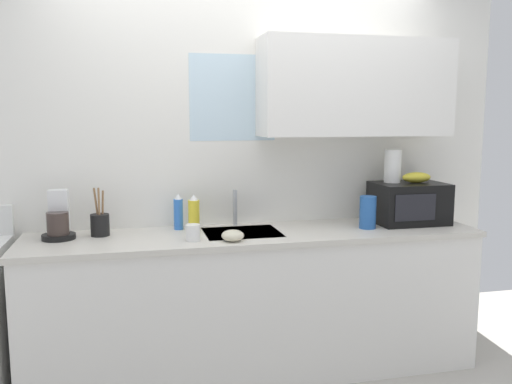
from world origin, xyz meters
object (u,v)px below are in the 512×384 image
Objects in this scene: dish_soap_bottle_yellow at (194,214)px; dish_soap_bottle_blue at (178,213)px; cereal_canister at (368,212)px; paper_towel_roll at (393,166)px; banana_bunch at (417,177)px; small_bowl at (233,236)px; microwave at (409,203)px; utensil_crock at (100,224)px; mug_white at (193,233)px; coffee_maker at (59,221)px.

dish_soap_bottle_yellow is 0.10m from dish_soap_bottle_blue.
paper_towel_roll is at bearing 32.01° from cereal_canister.
small_bowl is (-1.29, -0.25, -0.27)m from banana_bunch.
small_bowl is (0.18, -0.35, -0.07)m from dish_soap_bottle_yellow.
banana_bunch is at bearing -5.34° from dish_soap_bottle_blue.
paper_towel_roll is at bearing 161.57° from banana_bunch.
paper_towel_roll is 0.98× the size of dish_soap_bottle_yellow.
microwave is 1.99m from utensil_crock.
mug_white is at bearing 164.74° from small_bowl.
mug_white is (-1.51, -0.19, -0.26)m from banana_bunch.
utensil_crock is at bearing -170.80° from dish_soap_bottle_blue.
paper_towel_roll is 0.79× the size of coffee_maker.
utensil_crock is (-1.64, 0.17, -0.03)m from cereal_canister.
paper_towel_roll is (-0.15, 0.05, 0.08)m from banana_bunch.
microwave is at bearing -2.06° from utensil_crock.
paper_towel_roll is 0.76× the size of utensil_crock.
microwave is 2.04× the size of dish_soap_bottle_yellow.
dish_soap_bottle_blue is at bearing 176.10° from paper_towel_roll.
paper_towel_roll reaches higher than coffee_maker.
coffee_maker reaches higher than small_bowl.
mug_white is 0.23m from small_bowl.
banana_bunch is at bearing -18.43° from paper_towel_roll.
mug_white is at bearing -97.94° from dish_soap_bottle_yellow.
paper_towel_roll is 0.97× the size of dish_soap_bottle_blue.
cereal_canister is (1.87, -0.16, -0.00)m from coffee_maker.
coffee_maker is at bearing -177.22° from dish_soap_bottle_yellow.
paper_towel_roll is 1.07× the size of cereal_canister.
mug_white is at bearing -170.00° from paper_towel_roll.
dish_soap_bottle_blue is 1.20m from cereal_canister.
cereal_canister is at bearing -5.89° from utensil_crock.
small_bowl is (0.97, -0.31, -0.07)m from coffee_maker.
dish_soap_bottle_blue is at bearing 124.44° from small_bowl.
paper_towel_roll reaches higher than mug_white.
coffee_maker is 0.80m from mug_white.
mug_white is (0.05, -0.34, -0.06)m from dish_soap_bottle_blue.
utensil_crock is (-0.56, -0.03, -0.03)m from dish_soap_bottle_yellow.
cereal_canister is (-0.34, -0.10, -0.03)m from microwave.
utensil_crock is (-1.88, 0.02, -0.31)m from paper_towel_roll.
dish_soap_bottle_yellow reaches higher than small_bowl.
mug_white is at bearing -81.26° from dish_soap_bottle_blue.
banana_bunch is 0.88× the size of dish_soap_bottle_blue.
dish_soap_bottle_blue is 0.49m from small_bowl.
paper_towel_roll is at bearing -0.60° from utensil_crock.
mug_white is 0.58m from utensil_crock.
paper_towel_roll is at bearing -2.03° from dish_soap_bottle_yellow.
coffee_maker is (-2.26, 0.06, -0.20)m from banana_bunch.
paper_towel_roll reaches higher than small_bowl.
cereal_canister is (1.17, -0.25, -0.00)m from dish_soap_bottle_blue.
microwave is 0.27m from paper_towel_roll.
microwave is 4.84× the size of mug_white.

